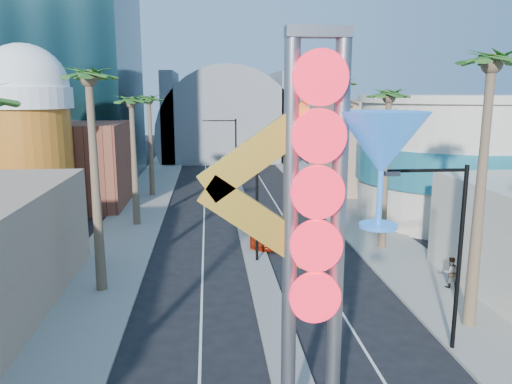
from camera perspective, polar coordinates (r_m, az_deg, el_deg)
sidewalk_west at (r=47.35m, az=-13.21°, el=-2.09°), size 5.00×100.00×0.15m
sidewalk_east at (r=48.53m, az=9.61°, el=-1.63°), size 5.00×100.00×0.15m
median at (r=49.92m, az=-1.88°, el=-1.11°), size 1.60×84.00×0.15m
brick_filler_west at (r=50.83m, az=-20.25°, el=2.91°), size 10.00×10.00×8.00m
filler_east at (r=61.92m, az=12.50°, el=5.66°), size 10.00×20.00×10.00m
beer_mug at (r=43.11m, az=-24.56°, el=6.35°), size 7.00×7.00×14.50m
turquoise_building at (r=46.09m, az=21.74°, el=3.58°), size 16.60×16.60×10.60m
canopy at (r=82.96m, az=-3.38°, el=6.80°), size 22.00×16.00×22.00m
neon_sign at (r=14.57m, az=9.86°, el=-2.78°), size 6.53×2.60×12.55m
streetlight_0 at (r=31.42m, az=1.11°, el=0.43°), size 3.79×0.25×8.00m
streetlight_1 at (r=55.03m, az=-2.88°, el=5.11°), size 3.79×0.25×8.00m
streetlight_2 at (r=21.86m, az=21.27°, el=-5.35°), size 3.45×0.25×8.00m
palm_1 at (r=27.33m, az=-18.50°, el=10.77°), size 2.40×2.40×12.70m
palm_2 at (r=41.12m, az=-14.03°, el=9.13°), size 2.40×2.40×11.20m
palm_3 at (r=53.01m, az=-12.13°, el=9.63°), size 2.40×2.40×11.20m
palm_5 at (r=23.88m, az=25.20°, el=11.36°), size 2.40×2.40×13.20m
palm_6 at (r=34.80m, az=14.92°, el=9.49°), size 2.40×2.40×11.70m
palm_7 at (r=46.24m, az=9.77°, el=11.17°), size 2.40×2.40×12.70m
red_pickup at (r=36.43m, az=1.37°, el=-4.71°), size 3.12×5.70×1.52m
pedestrian_b at (r=30.00m, az=21.32°, el=-8.54°), size 0.85×0.67×1.74m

